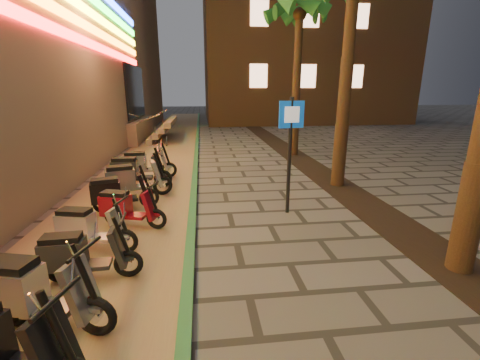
{
  "coord_description": "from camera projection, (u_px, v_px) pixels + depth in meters",
  "views": [
    {
      "loc": [
        -0.61,
        -2.32,
        2.9
      ],
      "look_at": [
        0.11,
        3.71,
        1.2
      ],
      "focal_mm": 24.0,
      "sensor_mm": 36.0,
      "label": 1
    }
  ],
  "objects": [
    {
      "name": "planting_strip",
      "position": [
        369.0,
        207.0,
        8.26
      ],
      "size": [
        1.2,
        40.0,
        0.02
      ],
      "primitive_type": "cube",
      "color": "black",
      "rests_on": "ground"
    },
    {
      "name": "scooter_10",
      "position": [
        131.0,
        180.0,
        8.75
      ],
      "size": [
        1.77,
        0.93,
        1.25
      ],
      "rotation": [
        0.0,
        0.0,
        0.3
      ],
      "color": "black",
      "rests_on": "ground"
    },
    {
      "name": "scooter_11",
      "position": [
        134.0,
        171.0,
        9.73
      ],
      "size": [
        1.77,
        0.62,
        1.25
      ],
      "rotation": [
        0.0,
        0.0,
        -0.01
      ],
      "color": "black",
      "rests_on": "ground"
    },
    {
      "name": "parking_strip",
      "position": [
        151.0,
        168.0,
        12.33
      ],
      "size": [
        3.4,
        60.0,
        0.01
      ],
      "primitive_type": "cube",
      "color": "#8C7251",
      "rests_on": "ground"
    },
    {
      "name": "green_curb",
      "position": [
        195.0,
        166.0,
        12.51
      ],
      "size": [
        0.18,
        60.0,
        0.1
      ],
      "primitive_type": "cube",
      "color": "#256536",
      "rests_on": "ground"
    },
    {
      "name": "palm_d",
      "position": [
        300.0,
        15.0,
        13.35
      ],
      "size": [
        2.97,
        3.02,
        7.16
      ],
      "color": "#472D19",
      "rests_on": "ground"
    },
    {
      "name": "scooter_9",
      "position": [
        117.0,
        192.0,
        7.84
      ],
      "size": [
        1.6,
        0.81,
        1.13
      ],
      "rotation": [
        0.0,
        0.0,
        0.28
      ],
      "color": "black",
      "rests_on": "ground"
    },
    {
      "name": "pedestrian_sign",
      "position": [
        290.0,
        140.0,
        7.42
      ],
      "size": [
        0.6,
        0.13,
        2.76
      ],
      "rotation": [
        0.0,
        0.0,
        0.16
      ],
      "color": "black",
      "rests_on": "ground"
    },
    {
      "name": "scooter_5",
      "position": [
        31.0,
        292.0,
        3.91
      ],
      "size": [
        1.73,
        0.85,
        1.22
      ],
      "rotation": [
        0.0,
        0.0,
        -0.26
      ],
      "color": "black",
      "rests_on": "ground"
    },
    {
      "name": "scooter_7",
      "position": [
        88.0,
        228.0,
        5.91
      ],
      "size": [
        1.5,
        0.72,
        1.06
      ],
      "rotation": [
        0.0,
        0.0,
        -0.24
      ],
      "color": "black",
      "rests_on": "ground"
    },
    {
      "name": "scooter_6",
      "position": [
        80.0,
        255.0,
        4.94
      ],
      "size": [
        1.48,
        0.52,
        1.04
      ],
      "rotation": [
        0.0,
        0.0,
        0.06
      ],
      "color": "black",
      "rests_on": "ground"
    },
    {
      "name": "scooter_12",
      "position": [
        144.0,
        164.0,
        10.75
      ],
      "size": [
        1.73,
        0.63,
        1.21
      ],
      "rotation": [
        0.0,
        0.0,
        0.09
      ],
      "color": "black",
      "rests_on": "ground"
    },
    {
      "name": "scooter_8",
      "position": [
        125.0,
        207.0,
        6.96
      ],
      "size": [
        1.47,
        0.76,
        1.04
      ],
      "rotation": [
        0.0,
        0.0,
        -0.29
      ],
      "color": "black",
      "rests_on": "ground"
    }
  ]
}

